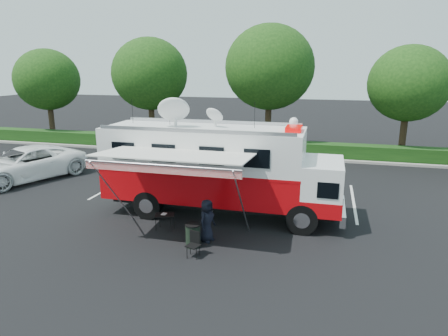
{
  "coord_description": "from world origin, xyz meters",
  "views": [
    {
      "loc": [
        4.1,
        -15.25,
        6.12
      ],
      "look_at": [
        0.0,
        0.5,
        1.9
      ],
      "focal_mm": 32.0,
      "sensor_mm": 36.0,
      "label": 1
    }
  ],
  "objects_px": {
    "white_suv": "(26,180)",
    "trash_bin": "(193,235)",
    "folding_table": "(165,216)",
    "command_truck": "(219,168)"
  },
  "relations": [
    {
      "from": "command_truck",
      "to": "folding_table",
      "type": "distance_m",
      "value": 2.98
    },
    {
      "from": "white_suv",
      "to": "trash_bin",
      "type": "bearing_deg",
      "value": -2.39
    },
    {
      "from": "white_suv",
      "to": "folding_table",
      "type": "distance_m",
      "value": 11.03
    },
    {
      "from": "trash_bin",
      "to": "white_suv",
      "type": "bearing_deg",
      "value": 154.29
    },
    {
      "from": "white_suv",
      "to": "folding_table",
      "type": "bearing_deg",
      "value": -0.59
    },
    {
      "from": "white_suv",
      "to": "folding_table",
      "type": "height_order",
      "value": "white_suv"
    },
    {
      "from": "white_suv",
      "to": "folding_table",
      "type": "xyz_separation_m",
      "value": [
        10.07,
        -4.46,
        0.57
      ]
    },
    {
      "from": "command_truck",
      "to": "folding_table",
      "type": "relative_size",
      "value": 11.65
    },
    {
      "from": "folding_table",
      "to": "trash_bin",
      "type": "distance_m",
      "value": 1.88
    },
    {
      "from": "white_suv",
      "to": "trash_bin",
      "type": "distance_m",
      "value": 12.85
    }
  ]
}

